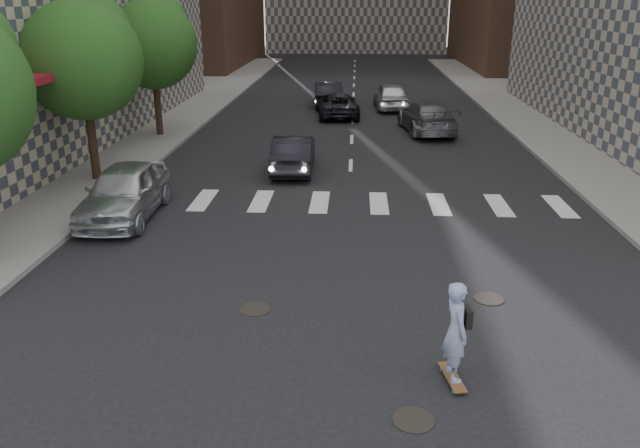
{
  "coord_description": "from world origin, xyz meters",
  "views": [
    {
      "loc": [
        0.15,
        -11.08,
        6.53
      ],
      "look_at": [
        -0.66,
        3.27,
        1.3
      ],
      "focal_mm": 35.0,
      "sensor_mm": 36.0,
      "label": 1
    }
  ],
  "objects_px": {
    "tree_c": "(154,40)",
    "traffic_car_d": "(391,96)",
    "tree_b": "(84,54)",
    "traffic_car_b": "(427,117)",
    "traffic_car_e": "(328,94)",
    "traffic_car_a": "(294,153)",
    "silver_sedan": "(124,192)",
    "skateboarder": "(456,331)",
    "traffic_car_c": "(338,105)"
  },
  "relations": [
    {
      "from": "traffic_car_c",
      "to": "traffic_car_d",
      "type": "height_order",
      "value": "traffic_car_d"
    },
    {
      "from": "traffic_car_c",
      "to": "traffic_car_d",
      "type": "bearing_deg",
      "value": -143.57
    },
    {
      "from": "tree_b",
      "to": "traffic_car_c",
      "type": "distance_m",
      "value": 16.93
    },
    {
      "from": "traffic_car_d",
      "to": "silver_sedan",
      "type": "bearing_deg",
      "value": 62.71
    },
    {
      "from": "tree_b",
      "to": "traffic_car_b",
      "type": "bearing_deg",
      "value": 36.32
    },
    {
      "from": "traffic_car_a",
      "to": "traffic_car_d",
      "type": "height_order",
      "value": "traffic_car_d"
    },
    {
      "from": "silver_sedan",
      "to": "traffic_car_a",
      "type": "height_order",
      "value": "silver_sedan"
    },
    {
      "from": "traffic_car_a",
      "to": "traffic_car_e",
      "type": "relative_size",
      "value": 0.93
    },
    {
      "from": "traffic_car_d",
      "to": "traffic_car_e",
      "type": "height_order",
      "value": "traffic_car_d"
    },
    {
      "from": "traffic_car_d",
      "to": "tree_b",
      "type": "bearing_deg",
      "value": 51.87
    },
    {
      "from": "traffic_car_d",
      "to": "skateboarder",
      "type": "bearing_deg",
      "value": 86.16
    },
    {
      "from": "skateboarder",
      "to": "silver_sedan",
      "type": "distance_m",
      "value": 12.37
    },
    {
      "from": "traffic_car_b",
      "to": "traffic_car_e",
      "type": "xyz_separation_m",
      "value": [
        -5.39,
        7.86,
        -0.02
      ]
    },
    {
      "from": "traffic_car_c",
      "to": "traffic_car_d",
      "type": "xyz_separation_m",
      "value": [
        3.21,
        2.82,
        0.14
      ]
    },
    {
      "from": "traffic_car_a",
      "to": "traffic_car_e",
      "type": "distance_m",
      "value": 15.75
    },
    {
      "from": "silver_sedan",
      "to": "traffic_car_b",
      "type": "height_order",
      "value": "silver_sedan"
    },
    {
      "from": "skateboarder",
      "to": "traffic_car_c",
      "type": "xyz_separation_m",
      "value": [
        -2.86,
        26.52,
        -0.36
      ]
    },
    {
      "from": "tree_c",
      "to": "silver_sedan",
      "type": "height_order",
      "value": "tree_c"
    },
    {
      "from": "tree_b",
      "to": "traffic_car_d",
      "type": "height_order",
      "value": "tree_b"
    },
    {
      "from": "tree_b",
      "to": "skateboarder",
      "type": "distance_m",
      "value": 17.31
    },
    {
      "from": "tree_c",
      "to": "traffic_car_a",
      "type": "xyz_separation_m",
      "value": [
        7.19,
        -6.14,
        -3.92
      ]
    },
    {
      "from": "tree_b",
      "to": "skateboarder",
      "type": "relative_size",
      "value": 3.35
    },
    {
      "from": "tree_b",
      "to": "traffic_car_b",
      "type": "distance_m",
      "value": 16.89
    },
    {
      "from": "traffic_car_a",
      "to": "traffic_car_c",
      "type": "xyz_separation_m",
      "value": [
        1.4,
        12.18,
        -0.05
      ]
    },
    {
      "from": "traffic_car_a",
      "to": "traffic_car_c",
      "type": "distance_m",
      "value": 12.26
    },
    {
      "from": "traffic_car_b",
      "to": "traffic_car_a",
      "type": "bearing_deg",
      "value": 45.3
    },
    {
      "from": "tree_c",
      "to": "traffic_car_e",
      "type": "xyz_separation_m",
      "value": [
        7.86,
        9.6,
        -3.87
      ]
    },
    {
      "from": "tree_b",
      "to": "traffic_car_d",
      "type": "relative_size",
      "value": 1.38
    },
    {
      "from": "traffic_car_a",
      "to": "traffic_car_c",
      "type": "relative_size",
      "value": 0.9
    },
    {
      "from": "tree_c",
      "to": "traffic_car_d",
      "type": "distance_m",
      "value": 15.24
    },
    {
      "from": "tree_c",
      "to": "skateboarder",
      "type": "xyz_separation_m",
      "value": [
        11.44,
        -20.48,
        -3.62
      ]
    },
    {
      "from": "silver_sedan",
      "to": "traffic_car_c",
      "type": "height_order",
      "value": "silver_sedan"
    },
    {
      "from": "tree_b",
      "to": "traffic_car_c",
      "type": "bearing_deg",
      "value": 58.57
    },
    {
      "from": "tree_b",
      "to": "skateboarder",
      "type": "bearing_deg",
      "value": -47.47
    },
    {
      "from": "tree_c",
      "to": "traffic_car_c",
      "type": "height_order",
      "value": "tree_c"
    },
    {
      "from": "traffic_car_a",
      "to": "traffic_car_e",
      "type": "bearing_deg",
      "value": -93.95
    },
    {
      "from": "tree_b",
      "to": "skateboarder",
      "type": "xyz_separation_m",
      "value": [
        11.44,
        -12.48,
        -3.62
      ]
    },
    {
      "from": "tree_b",
      "to": "traffic_car_e",
      "type": "bearing_deg",
      "value": 65.93
    },
    {
      "from": "tree_b",
      "to": "traffic_car_c",
      "type": "xyz_separation_m",
      "value": [
        8.59,
        14.05,
        -3.97
      ]
    },
    {
      "from": "traffic_car_d",
      "to": "traffic_car_e",
      "type": "xyz_separation_m",
      "value": [
        -3.93,
        0.74,
        -0.03
      ]
    },
    {
      "from": "tree_b",
      "to": "tree_c",
      "type": "bearing_deg",
      "value": 90.0
    },
    {
      "from": "tree_c",
      "to": "traffic_car_b",
      "type": "relative_size",
      "value": 1.19
    },
    {
      "from": "skateboarder",
      "to": "traffic_car_e",
      "type": "height_order",
      "value": "skateboarder"
    },
    {
      "from": "traffic_car_a",
      "to": "traffic_car_b",
      "type": "height_order",
      "value": "traffic_car_b"
    },
    {
      "from": "silver_sedan",
      "to": "traffic_car_d",
      "type": "xyz_separation_m",
      "value": [
        9.34,
        20.85,
        -0.02
      ]
    },
    {
      "from": "traffic_car_b",
      "to": "tree_b",
      "type": "bearing_deg",
      "value": 29.22
    },
    {
      "from": "skateboarder",
      "to": "traffic_car_d",
      "type": "xyz_separation_m",
      "value": [
        0.35,
        29.34,
        -0.22
      ]
    },
    {
      "from": "traffic_car_b",
      "to": "traffic_car_c",
      "type": "height_order",
      "value": "traffic_car_b"
    },
    {
      "from": "tree_b",
      "to": "traffic_car_c",
      "type": "relative_size",
      "value": 1.36
    },
    {
      "from": "traffic_car_d",
      "to": "traffic_car_c",
      "type": "bearing_deg",
      "value": 38.11
    }
  ]
}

